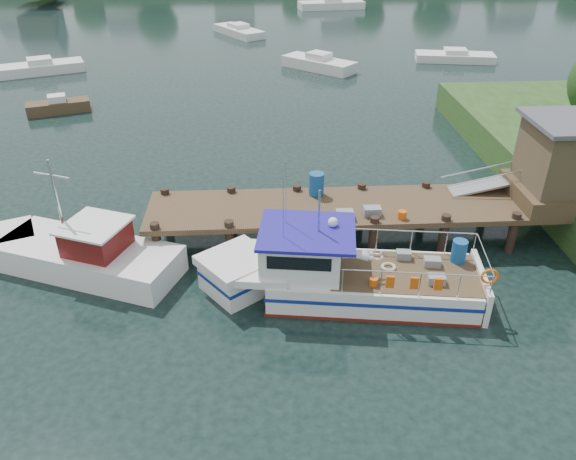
{
  "coord_description": "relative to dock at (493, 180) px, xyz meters",
  "views": [
    {
      "loc": [
        -1.93,
        -17.87,
        11.0
      ],
      "look_at": [
        -1.0,
        -1.5,
        1.3
      ],
      "focal_mm": 35.0,
      "sensor_mm": 36.0,
      "label": 1
    }
  ],
  "objects": [
    {
      "name": "moored_b",
      "position": [
        -3.76,
        24.11,
        -1.78
      ],
      "size": [
        5.48,
        5.17,
        1.24
      ],
      "rotation": [
        0.0,
        0.0,
        -0.11
      ],
      "color": "silver",
      "rests_on": "ground"
    },
    {
      "name": "moored_d",
      "position": [
        -9.95,
        36.85,
        -1.86
      ],
      "size": [
        4.98,
        6.22,
        1.03
      ],
      "rotation": [
        0.0,
        0.0,
        0.04
      ],
      "color": "silver",
      "rests_on": "ground"
    },
    {
      "name": "ground_plane",
      "position": [
        -6.51,
        -0.01,
        -2.24
      ],
      "size": [
        160.0,
        160.0,
        0.0
      ],
      "primitive_type": "plane",
      "color": "black"
    },
    {
      "name": "work_boat",
      "position": [
        -14.63,
        -1.5,
        -1.61
      ],
      "size": [
        7.44,
        4.57,
        4.0
      ],
      "rotation": [
        0.0,
        0.0,
        -0.39
      ],
      "color": "silver",
      "rests_on": "ground"
    },
    {
      "name": "moored_far",
      "position": [
        0.47,
        50.8,
        -1.77
      ],
      "size": [
        7.75,
        3.53,
        1.27
      ],
      "rotation": [
        0.0,
        0.0,
        0.4
      ],
      "color": "silver",
      "rests_on": "ground"
    },
    {
      "name": "moored_c",
      "position": [
        7.14,
        25.99,
        -1.89
      ],
      "size": [
        6.26,
        3.04,
        0.95
      ],
      "rotation": [
        0.0,
        0.0,
        -0.35
      ],
      "color": "silver",
      "rests_on": "ground"
    },
    {
      "name": "moored_rowboat",
      "position": [
        -20.25,
        15.29,
        -1.86
      ],
      "size": [
        3.77,
        2.3,
        1.04
      ],
      "rotation": [
        0.0,
        0.0,
        -0.2
      ],
      "color": "#473522",
      "rests_on": "ground"
    },
    {
      "name": "moored_a",
      "position": [
        -24.11,
        24.29,
        -1.84
      ],
      "size": [
        6.24,
        4.09,
        1.09
      ],
      "rotation": [
        0.0,
        0.0,
        0.04
      ],
      "color": "silver",
      "rests_on": "ground"
    },
    {
      "name": "lobster_boat",
      "position": [
        -6.08,
        -3.49,
        -1.44
      ],
      "size": [
        9.22,
        3.74,
        4.43
      ],
      "rotation": [
        0.0,
        0.0,
        -0.14
      ],
      "color": "silver",
      "rests_on": "ground"
    },
    {
      "name": "dock",
      "position": [
        0.0,
        0.0,
        0.0
      ],
      "size": [
        16.6,
        3.0,
        4.78
      ],
      "color": "#473522",
      "rests_on": "ground"
    }
  ]
}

